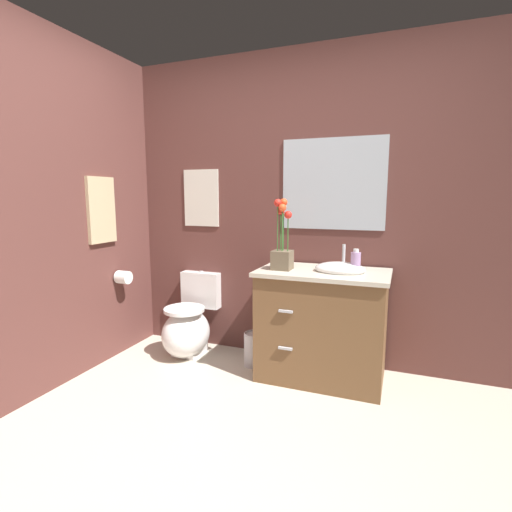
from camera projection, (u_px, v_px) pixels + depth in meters
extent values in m
plane|color=beige|center=(207.00, 490.00, 1.80)|extent=(9.80, 9.80, 0.00)
cube|color=brown|center=(325.00, 210.00, 3.06)|extent=(4.57, 0.05, 2.50)
cube|color=brown|center=(40.00, 212.00, 2.59)|extent=(0.05, 4.55, 2.50)
ellipsoid|color=white|center=(186.00, 333.00, 3.29)|extent=(0.38, 0.48, 0.40)
cube|color=white|center=(189.00, 343.00, 3.36)|extent=(0.22, 0.26, 0.18)
cube|color=white|center=(202.00, 289.00, 3.51)|extent=(0.36, 0.13, 0.32)
cylinder|color=white|center=(184.00, 310.00, 3.24)|extent=(0.34, 0.34, 0.03)
cylinder|color=#B7B7BC|center=(201.00, 272.00, 3.48)|extent=(0.04, 0.04, 0.02)
cube|color=brown|center=(322.00, 327.00, 2.87)|extent=(0.90, 0.52, 0.79)
cube|color=beige|center=(323.00, 273.00, 2.81)|extent=(0.94, 0.56, 0.03)
ellipsoid|color=white|center=(340.00, 269.00, 2.76)|extent=(0.36, 0.26, 0.10)
cylinder|color=#B7B7BC|center=(344.00, 256.00, 2.90)|extent=(0.02, 0.02, 0.18)
cube|color=#B7B7BC|center=(286.00, 311.00, 2.67)|extent=(0.10, 0.02, 0.02)
cube|color=#B7B7BC|center=(285.00, 348.00, 2.71)|extent=(0.10, 0.02, 0.02)
cube|color=brown|center=(282.00, 260.00, 2.84)|extent=(0.14, 0.14, 0.14)
cylinder|color=#386B2D|center=(288.00, 233.00, 2.79)|extent=(0.01, 0.01, 0.26)
sphere|color=red|center=(288.00, 215.00, 2.77)|extent=(0.06, 0.06, 0.06)
cylinder|color=#386B2D|center=(283.00, 227.00, 2.82)|extent=(0.01, 0.01, 0.35)
sphere|color=#EA4C23|center=(284.00, 202.00, 2.80)|extent=(0.06, 0.06, 0.06)
cylinder|color=#386B2D|center=(281.00, 231.00, 2.84)|extent=(0.01, 0.01, 0.29)
sphere|color=red|center=(281.00, 211.00, 2.81)|extent=(0.06, 0.06, 0.06)
cylinder|color=#386B2D|center=(278.00, 227.00, 2.80)|extent=(0.01, 0.01, 0.35)
sphere|color=red|center=(278.00, 203.00, 2.77)|extent=(0.06, 0.06, 0.06)
cylinder|color=#386B2D|center=(282.00, 230.00, 2.78)|extent=(0.01, 0.01, 0.31)
sphere|color=#EA4C23|center=(282.00, 208.00, 2.76)|extent=(0.06, 0.06, 0.06)
cylinder|color=#B28CBF|center=(356.00, 263.00, 2.71)|extent=(0.07, 0.07, 0.15)
cylinder|color=silver|center=(356.00, 251.00, 2.70)|extent=(0.04, 0.04, 0.02)
cylinder|color=#B7B7BC|center=(255.00, 350.00, 3.12)|extent=(0.18, 0.18, 0.26)
torus|color=#B7B7BC|center=(255.00, 334.00, 3.10)|extent=(0.18, 0.18, 0.01)
cube|color=silver|center=(201.00, 198.00, 3.41)|extent=(0.34, 0.01, 0.49)
cube|color=#B2BCC6|center=(333.00, 184.00, 2.98)|extent=(0.80, 0.01, 0.70)
cube|color=tan|center=(101.00, 210.00, 3.06)|extent=(0.03, 0.28, 0.52)
cylinder|color=white|center=(123.00, 277.00, 3.26)|extent=(0.11, 0.11, 0.11)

